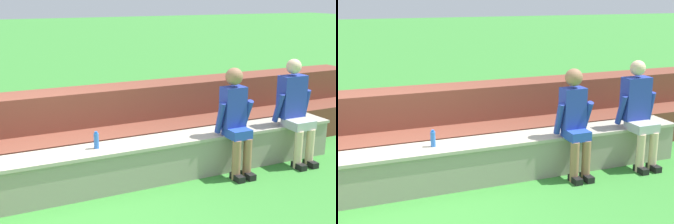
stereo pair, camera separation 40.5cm
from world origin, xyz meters
TOP-DOWN VIEW (x-y plane):
  - ground_plane at (0.00, 0.00)m, footprint 80.00×80.00m
  - stone_seating_wall at (0.00, 0.23)m, footprint 7.86×0.49m
  - brick_bleachers at (0.00, 1.27)m, footprint 11.04×1.13m
  - person_left_of_center at (2.29, -0.04)m, footprint 0.48×0.50m
  - person_center at (3.28, -0.01)m, footprint 0.55×0.57m
  - water_bottle_near_left at (0.53, 0.25)m, footprint 0.06×0.06m

SIDE VIEW (x-z plane):
  - ground_plane at x=0.00m, z-range 0.00..0.00m
  - stone_seating_wall at x=0.00m, z-range 0.02..0.54m
  - brick_bleachers at x=0.00m, z-range -0.08..0.91m
  - water_bottle_near_left at x=0.53m, z-range 0.52..0.73m
  - person_left_of_center at x=2.29m, z-range 0.05..1.45m
  - person_center at x=3.28m, z-range 0.05..1.49m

